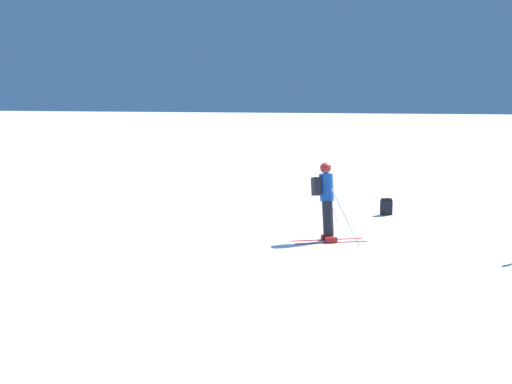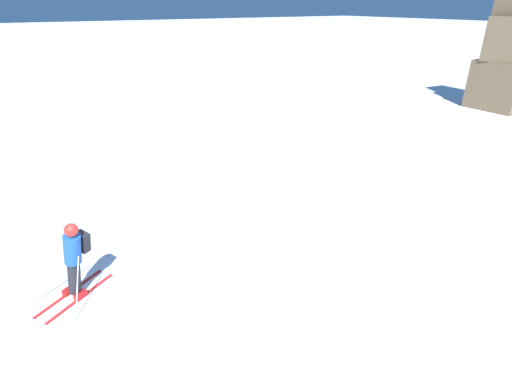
% 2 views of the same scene
% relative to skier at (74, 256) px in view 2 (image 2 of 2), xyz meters
% --- Properties ---
extents(ground_plane, '(300.00, 300.00, 0.00)m').
position_rel_skier_xyz_m(ground_plane, '(0.98, -0.14, -1.08)').
color(ground_plane, white).
extents(skier, '(1.51, 1.78, 1.93)m').
position_rel_skier_xyz_m(skier, '(0.00, 0.00, 0.00)').
color(skier, red).
rests_on(skier, ground).
extents(rock_pillar, '(2.93, 2.58, 7.92)m').
position_rel_skier_xyz_m(rock_pillar, '(-4.73, 24.70, 2.24)').
color(rock_pillar, brown).
rests_on(rock_pillar, ground).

